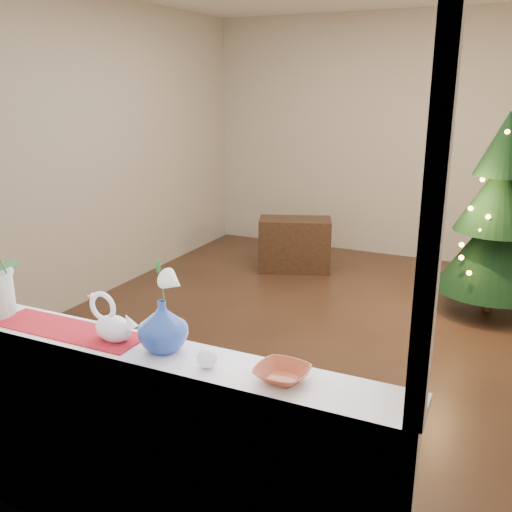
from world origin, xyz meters
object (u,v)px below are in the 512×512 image
Objects in this scene: swan at (113,319)px; side_table at (295,245)px; blue_vase at (163,322)px; paperweight at (207,358)px; xmas_tree at (498,215)px; amber_dish at (282,375)px.

side_table is at bearing 76.17° from swan.
blue_vase is 4.00m from side_table.
swan is 0.46m from paperweight.
paperweight is (0.46, -0.04, -0.06)m from swan.
xmas_tree is at bearing 73.37° from blue_vase.
paperweight is 0.47× the size of amber_dish.
amber_dish is at bearing -90.08° from side_table.
swan reaches higher than side_table.
side_table is (-1.46, 3.83, -0.66)m from amber_dish.
amber_dish reaches higher than side_table.
side_table is (-1.98, 0.35, -0.58)m from xmas_tree.
blue_vase is at bearing -20.28° from swan.
xmas_tree is at bearing 77.09° from paperweight.
amber_dish is at bearing -2.39° from blue_vase.
xmas_tree is at bearing 45.62° from swan.
swan is 0.30× the size of side_table.
swan is at bearing 175.29° from paperweight.
side_table is at bearing 169.96° from xmas_tree.
swan is 0.13× the size of xmas_tree.
swan is at bearing -100.30° from side_table.
amber_dish is 3.52m from xmas_tree.
xmas_tree is at bearing 81.47° from amber_dish.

